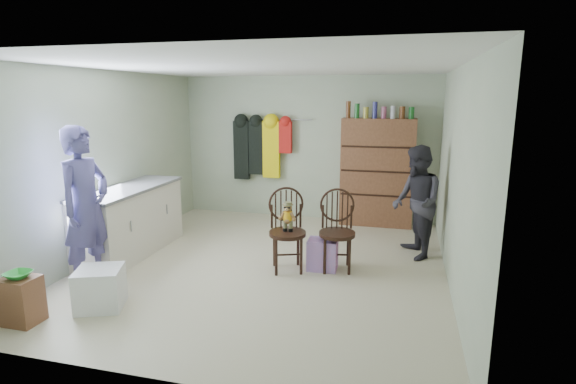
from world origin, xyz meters
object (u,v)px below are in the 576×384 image
(chair_far, at_px, (337,227))
(chair_front, at_px, (287,224))
(counter, at_px, (131,220))
(dresser, at_px, (377,172))

(chair_far, bearing_deg, chair_front, -173.94)
(chair_far, bearing_deg, counter, 172.77)
(chair_front, bearing_deg, counter, 159.12)
(chair_far, relative_size, dresser, 0.49)
(dresser, bearing_deg, counter, -144.31)
(counter, bearing_deg, dresser, 35.69)
(chair_far, xyz_separation_m, dresser, (0.35, 2.15, 0.37))
(chair_front, xyz_separation_m, dresser, (0.95, 2.32, 0.33))
(counter, xyz_separation_m, chair_front, (2.25, -0.03, 0.11))
(chair_front, height_order, dresser, dresser)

